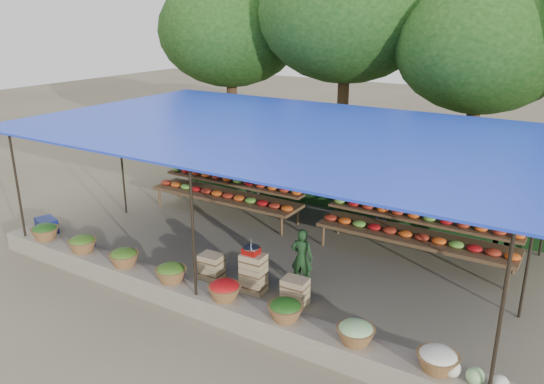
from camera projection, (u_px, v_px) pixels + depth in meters
The scene contains 16 objects.
ground at pixel (282, 254), 11.62m from camera, with size 60.00×60.00×0.00m, color #615A48.
stone_curb at pixel (202, 301), 9.34m from camera, with size 10.60×0.55×0.40m, color #726E5B.
stall_canopy at pixel (285, 134), 10.82m from camera, with size 10.80×6.60×2.82m.
produce_baskets at pixel (197, 281), 9.27m from camera, with size 8.98×0.58×0.34m.
netting_backdrop at pixel (344, 166), 13.75m from camera, with size 10.60×0.06×2.50m, color #1B4619.
tree_row at pixel (410, 25), 14.75m from camera, with size 16.51×5.50×7.12m.
fruit_table_left at pixel (227, 192), 13.76m from camera, with size 4.21×0.95×0.93m.
fruit_table_right at pixel (416, 232), 11.25m from camera, with size 4.21×0.95×0.93m.
crate_counter at pixel (252, 276), 9.99m from camera, with size 2.37×0.36×0.77m.
weighing_scale at pixel (251, 250), 9.82m from camera, with size 0.31×0.31×0.32m.
vendor_seated at pixel (302, 258), 10.08m from camera, with size 0.43×0.28×1.19m, color #1C3E1D.
customer_left at pixel (255, 178), 14.44m from camera, with size 0.74×0.57×1.51m, color slate.
customer_mid at pixel (382, 203), 12.54m from camera, with size 0.97×0.56×1.51m, color slate.
customer_right at pixel (503, 224), 10.98m from camera, with size 1.01×0.42×1.72m, color slate.
blue_crate_front at pixel (82, 245), 11.72m from camera, with size 0.48×0.34×0.29m, color navy.
blue_crate_back at pixel (47, 225), 12.76m from camera, with size 0.55×0.40×0.33m, color navy.
Camera 1 is at (5.40, -9.09, 5.01)m, focal length 35.00 mm.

